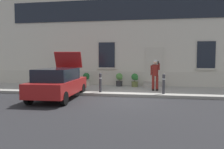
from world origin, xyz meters
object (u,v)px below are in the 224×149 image
(hatchback_car_red, at_px, (58,83))
(bollard_near_person, at_px, (164,83))
(planter_charcoal, at_px, (119,79))
(planter_cream, at_px, (86,79))
(person_on_phone, at_px, (155,73))
(planter_olive, at_px, (135,80))
(bollard_far_left, at_px, (100,82))
(planter_terracotta, at_px, (54,78))

(hatchback_car_red, relative_size, bollard_near_person, 3.94)
(hatchback_car_red, bearing_deg, planter_charcoal, 60.66)
(hatchback_car_red, xyz_separation_m, planter_cream, (0.18, 4.23, -0.19))
(planter_charcoal, bearing_deg, person_on_phone, -36.03)
(planter_charcoal, bearing_deg, hatchback_car_red, -119.34)
(person_on_phone, bearing_deg, hatchback_car_red, -137.30)
(hatchback_car_red, bearing_deg, planter_olive, 50.43)
(bollard_near_person, height_order, planter_olive, bollard_near_person)
(bollard_far_left, bearing_deg, planter_charcoal, 76.30)
(bollard_near_person, relative_size, planter_cream, 1.22)
(bollard_far_left, relative_size, planter_charcoal, 1.22)
(hatchback_car_red, relative_size, person_on_phone, 2.35)
(bollard_near_person, distance_m, bollard_far_left, 3.34)
(planter_charcoal, bearing_deg, bollard_near_person, -45.15)
(bollard_far_left, relative_size, planter_olive, 1.22)
(planter_olive, bearing_deg, planter_terracotta, -179.54)
(planter_olive, bearing_deg, bollard_far_left, -123.15)
(bollard_far_left, relative_size, planter_cream, 1.22)
(person_on_phone, relative_size, planter_charcoal, 2.04)
(planter_charcoal, relative_size, planter_olive, 1.00)
(bollard_far_left, xyz_separation_m, planter_olive, (1.68, 2.57, -0.11))
(bollard_near_person, xyz_separation_m, bollard_far_left, (-3.34, 0.00, 0.00))
(person_on_phone, xyz_separation_m, planter_terracotta, (-6.72, 1.48, -0.55))
(hatchback_car_red, distance_m, planter_olive, 5.37)
(planter_olive, bearing_deg, planter_cream, 178.35)
(planter_cream, distance_m, planter_charcoal, 2.22)
(hatchback_car_red, relative_size, planter_olive, 4.78)
(bollard_far_left, height_order, planter_cream, bollard_far_left)
(bollard_far_left, bearing_deg, planter_terracotta, 146.26)
(bollard_near_person, relative_size, planter_terracotta, 1.22)
(person_on_phone, distance_m, planter_cream, 4.81)
(planter_olive, bearing_deg, planter_charcoal, 172.89)
(bollard_near_person, xyz_separation_m, planter_olive, (-1.66, 2.57, -0.11))
(hatchback_car_red, xyz_separation_m, planter_terracotta, (-2.05, 4.10, -0.19))
(hatchback_car_red, height_order, person_on_phone, hatchback_car_red)
(planter_cream, bearing_deg, bollard_near_person, -28.51)
(bollard_near_person, bearing_deg, person_on_phone, 111.59)
(bollard_far_left, xyz_separation_m, planter_charcoal, (0.66, 2.70, -0.11))
(person_on_phone, relative_size, planter_olive, 2.04)
(planter_olive, bearing_deg, bollard_near_person, -57.10)
(bollard_far_left, distance_m, planter_charcoal, 2.78)
(bollard_far_left, bearing_deg, planter_olive, 56.85)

